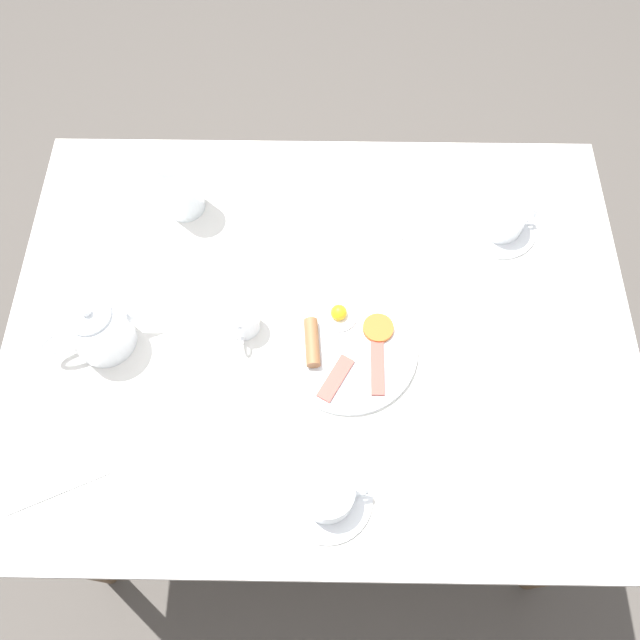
{
  "coord_description": "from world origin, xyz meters",
  "views": [
    {
      "loc": [
        0.52,
        0.01,
        1.81
      ],
      "look_at": [
        0.0,
        0.0,
        0.74
      ],
      "focal_mm": 35.0,
      "sensor_mm": 36.0,
      "label": 1
    }
  ],
  "objects_px": {
    "teacup_with_saucer_right": "(503,220)",
    "creamer_jug": "(242,319)",
    "water_glass_tall": "(179,183)",
    "teapot_near": "(97,329)",
    "breakfast_plate": "(347,346)",
    "knife_by_plate": "(357,216)",
    "teacup_with_saucer_left": "(328,495)",
    "fork_by_plate": "(57,491)"
  },
  "relations": [
    {
      "from": "teacup_with_saucer_right",
      "to": "water_glass_tall",
      "type": "distance_m",
      "value": 0.67
    },
    {
      "from": "teacup_with_saucer_right",
      "to": "water_glass_tall",
      "type": "bearing_deg",
      "value": -94.02
    },
    {
      "from": "knife_by_plate",
      "to": "creamer_jug",
      "type": "bearing_deg",
      "value": -40.27
    },
    {
      "from": "teapot_near",
      "to": "fork_by_plate",
      "type": "distance_m",
      "value": 0.29
    },
    {
      "from": "water_glass_tall",
      "to": "knife_by_plate",
      "type": "distance_m",
      "value": 0.37
    },
    {
      "from": "teacup_with_saucer_left",
      "to": "creamer_jug",
      "type": "bearing_deg",
      "value": -152.95
    },
    {
      "from": "teacup_with_saucer_right",
      "to": "teapot_near",
      "type": "bearing_deg",
      "value": -70.88
    },
    {
      "from": "fork_by_plate",
      "to": "knife_by_plate",
      "type": "height_order",
      "value": "same"
    },
    {
      "from": "breakfast_plate",
      "to": "knife_by_plate",
      "type": "xyz_separation_m",
      "value": [
        -0.3,
        0.02,
        -0.01
      ]
    },
    {
      "from": "breakfast_plate",
      "to": "teapot_near",
      "type": "height_order",
      "value": "teapot_near"
    },
    {
      "from": "breakfast_plate",
      "to": "fork_by_plate",
      "type": "xyz_separation_m",
      "value": [
        0.27,
        -0.5,
        -0.01
      ]
    },
    {
      "from": "teacup_with_saucer_left",
      "to": "knife_by_plate",
      "type": "relative_size",
      "value": 0.8
    },
    {
      "from": "teacup_with_saucer_right",
      "to": "fork_by_plate",
      "type": "xyz_separation_m",
      "value": [
        0.55,
        -0.82,
        -0.03
      ]
    },
    {
      "from": "breakfast_plate",
      "to": "knife_by_plate",
      "type": "distance_m",
      "value": 0.3
    },
    {
      "from": "creamer_jug",
      "to": "water_glass_tall",
      "type": "bearing_deg",
      "value": -153.15
    },
    {
      "from": "breakfast_plate",
      "to": "teacup_with_saucer_left",
      "type": "height_order",
      "value": "teacup_with_saucer_left"
    },
    {
      "from": "breakfast_plate",
      "to": "teapot_near",
      "type": "xyz_separation_m",
      "value": [
        -0.01,
        -0.46,
        0.05
      ]
    },
    {
      "from": "teapot_near",
      "to": "teacup_with_saucer_right",
      "type": "xyz_separation_m",
      "value": [
        -0.27,
        0.78,
        -0.03
      ]
    },
    {
      "from": "teacup_with_saucer_right",
      "to": "water_glass_tall",
      "type": "xyz_separation_m",
      "value": [
        -0.05,
        -0.66,
        0.05
      ]
    },
    {
      "from": "teapot_near",
      "to": "creamer_jug",
      "type": "bearing_deg",
      "value": -16.75
    },
    {
      "from": "breakfast_plate",
      "to": "creamer_jug",
      "type": "bearing_deg",
      "value": -101.81
    },
    {
      "from": "breakfast_plate",
      "to": "teapot_near",
      "type": "bearing_deg",
      "value": -90.92
    },
    {
      "from": "fork_by_plate",
      "to": "knife_by_plate",
      "type": "distance_m",
      "value": 0.78
    },
    {
      "from": "creamer_jug",
      "to": "knife_by_plate",
      "type": "relative_size",
      "value": 0.46
    },
    {
      "from": "fork_by_plate",
      "to": "knife_by_plate",
      "type": "bearing_deg",
      "value": 137.9
    },
    {
      "from": "teacup_with_saucer_left",
      "to": "teapot_near",
      "type": "bearing_deg",
      "value": -124.02
    },
    {
      "from": "water_glass_tall",
      "to": "creamer_jug",
      "type": "relative_size",
      "value": 1.77
    },
    {
      "from": "teacup_with_saucer_right",
      "to": "creamer_jug",
      "type": "distance_m",
      "value": 0.57
    },
    {
      "from": "teapot_near",
      "to": "teacup_with_saucer_left",
      "type": "relative_size",
      "value": 1.25
    },
    {
      "from": "water_glass_tall",
      "to": "creamer_jug",
      "type": "distance_m",
      "value": 0.32
    },
    {
      "from": "teapot_near",
      "to": "creamer_jug",
      "type": "relative_size",
      "value": 2.18
    },
    {
      "from": "teacup_with_saucer_right",
      "to": "breakfast_plate",
      "type": "bearing_deg",
      "value": -49.17
    },
    {
      "from": "breakfast_plate",
      "to": "teacup_with_saucer_right",
      "type": "height_order",
      "value": "teacup_with_saucer_right"
    },
    {
      "from": "teacup_with_saucer_right",
      "to": "fork_by_plate",
      "type": "distance_m",
      "value": 0.99
    },
    {
      "from": "water_glass_tall",
      "to": "knife_by_plate",
      "type": "xyz_separation_m",
      "value": [
        0.02,
        0.37,
        -0.08
      ]
    },
    {
      "from": "teacup_with_saucer_right",
      "to": "creamer_jug",
      "type": "xyz_separation_m",
      "value": [
        0.24,
        -0.52,
        0.01
      ]
    },
    {
      "from": "water_glass_tall",
      "to": "creamer_jug",
      "type": "bearing_deg",
      "value": 26.85
    },
    {
      "from": "breakfast_plate",
      "to": "teapot_near",
      "type": "relative_size",
      "value": 1.36
    },
    {
      "from": "teapot_near",
      "to": "fork_by_plate",
      "type": "height_order",
      "value": "teapot_near"
    },
    {
      "from": "creamer_jug",
      "to": "fork_by_plate",
      "type": "relative_size",
      "value": 0.53
    },
    {
      "from": "water_glass_tall",
      "to": "teapot_near",
      "type": "bearing_deg",
      "value": -20.45
    },
    {
      "from": "teapot_near",
      "to": "teacup_with_saucer_left",
      "type": "height_order",
      "value": "teapot_near"
    }
  ]
}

